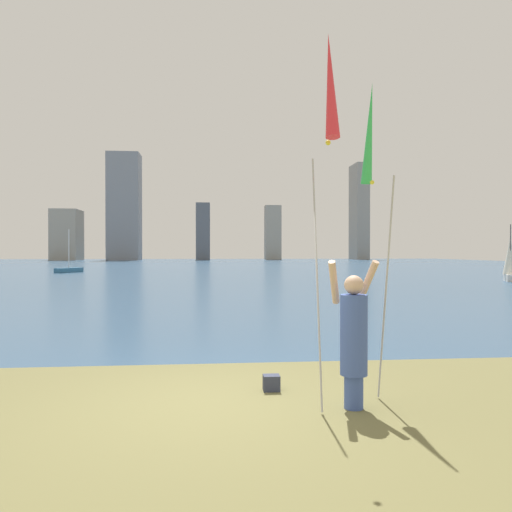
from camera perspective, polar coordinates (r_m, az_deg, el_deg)
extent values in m
cube|color=#2D4C6B|center=(67.45, -5.29, -1.17)|extent=(120.00, 117.79, 0.12)
cube|color=#33301C|center=(8.76, -5.48, -12.61)|extent=(120.00, 0.70, 0.02)
cylinder|color=#3F59A5|center=(6.44, 11.38, -15.31)|extent=(0.24, 0.24, 0.42)
cylinder|color=#3F59A5|center=(6.28, 11.39, -9.04)|extent=(0.34, 0.34, 1.01)
sphere|color=#D1A889|center=(6.21, 11.40, -3.35)|extent=(0.24, 0.24, 0.24)
cylinder|color=#D1A889|center=(6.28, 9.13, -3.07)|extent=(0.25, 0.39, 0.58)
cylinder|color=#D1A889|center=(6.41, 12.92, -3.01)|extent=(0.25, 0.39, 0.58)
cylinder|color=#B2B2B7|center=(6.18, 7.18, -2.82)|extent=(0.02, 0.59, 3.17)
cone|color=red|center=(5.82, 8.73, 19.28)|extent=(0.16, 0.38, 1.26)
sphere|color=yellow|center=(5.76, 8.45, 13.02)|extent=(0.06, 0.06, 0.06)
cylinder|color=#B2B2B7|center=(6.44, 14.98, -3.97)|extent=(0.02, 0.56, 2.88)
cone|color=green|center=(7.25, 13.14, 13.72)|extent=(0.16, 0.41, 1.40)
sphere|color=yellow|center=(7.00, 13.46, 8.39)|extent=(0.06, 0.06, 0.06)
cube|color=#33384C|center=(7.10, 1.82, -14.64)|extent=(0.23, 0.19, 0.22)
cube|color=#2D6084|center=(48.28, -21.08, -1.56)|extent=(2.05, 2.93, 0.43)
cylinder|color=silver|center=(48.25, -21.09, 0.82)|extent=(0.09, 0.09, 3.58)
cube|color=silver|center=(36.11, 27.66, -2.28)|extent=(1.26, 1.84, 0.45)
cylinder|color=#47474C|center=(36.07, 27.67, 0.69)|extent=(0.06, 0.06, 3.29)
cone|color=silver|center=(36.20, 27.64, 0.03)|extent=(1.16, 1.16, 2.46)
cube|color=gray|center=(116.00, -21.29, 2.31)|extent=(5.70, 7.18, 11.19)
cube|color=gray|center=(113.82, -15.19, 5.58)|extent=(7.07, 5.90, 23.97)
cube|color=#565B66|center=(112.62, -6.23, 2.86)|extent=(3.19, 4.21, 13.02)
cube|color=gray|center=(114.61, 1.98, 2.75)|extent=(3.71, 3.28, 12.72)
cube|color=gray|center=(122.08, 11.99, 5.07)|extent=(3.12, 7.28, 23.22)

